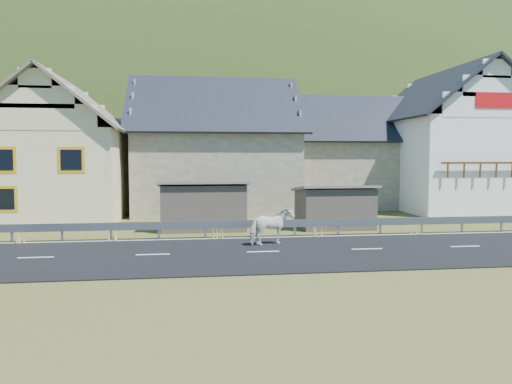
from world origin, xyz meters
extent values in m
plane|color=#454B1A|center=(0.00, 0.00, 0.00)|extent=(160.00, 160.00, 0.00)
cube|color=black|center=(0.00, 0.00, 0.02)|extent=(60.00, 7.00, 0.04)
cube|color=silver|center=(0.00, 0.00, 0.04)|extent=(60.00, 6.60, 0.01)
cube|color=#93969B|center=(0.00, 3.68, 0.58)|extent=(28.00, 0.08, 0.34)
cube|color=#93969B|center=(-10.00, 3.70, 0.35)|extent=(0.10, 0.06, 0.70)
cube|color=#93969B|center=(-8.00, 3.70, 0.35)|extent=(0.10, 0.06, 0.70)
cube|color=#93969B|center=(-6.00, 3.70, 0.35)|extent=(0.10, 0.06, 0.70)
cube|color=#93969B|center=(-4.00, 3.70, 0.35)|extent=(0.10, 0.06, 0.70)
cube|color=#93969B|center=(-2.00, 3.70, 0.35)|extent=(0.10, 0.06, 0.70)
cube|color=#93969B|center=(0.00, 3.70, 0.35)|extent=(0.10, 0.06, 0.70)
cube|color=#93969B|center=(2.00, 3.70, 0.35)|extent=(0.10, 0.06, 0.70)
cube|color=#93969B|center=(4.00, 3.70, 0.35)|extent=(0.10, 0.06, 0.70)
cube|color=#93969B|center=(6.00, 3.70, 0.35)|extent=(0.10, 0.06, 0.70)
cube|color=#93969B|center=(8.00, 3.70, 0.35)|extent=(0.10, 0.06, 0.70)
cube|color=#93969B|center=(10.00, 3.70, 0.35)|extent=(0.10, 0.06, 0.70)
cube|color=#93969B|center=(12.00, 3.70, 0.35)|extent=(0.10, 0.06, 0.70)
cube|color=brown|center=(-2.00, 6.50, 1.10)|extent=(4.30, 3.30, 2.40)
cube|color=brown|center=(4.50, 6.00, 1.00)|extent=(3.80, 2.90, 2.20)
cube|color=beige|center=(-10.00, 12.00, 2.50)|extent=(7.00, 9.00, 5.00)
cube|color=gold|center=(-11.60, 7.50, 3.40)|extent=(1.30, 0.12, 1.30)
cube|color=gold|center=(-8.40, 7.50, 3.40)|extent=(1.30, 0.12, 1.30)
cube|color=gold|center=(-11.60, 7.50, 1.50)|extent=(1.30, 0.12, 1.30)
cube|color=#B1A58C|center=(-12.00, 13.50, 6.56)|extent=(0.70, 0.70, 2.40)
cube|color=#B1A58C|center=(-1.00, 15.00, 2.50)|extent=(10.00, 9.00, 5.00)
cube|color=#B1A58C|center=(9.00, 17.00, 2.30)|extent=(9.00, 8.00, 4.60)
cube|color=white|center=(15.00, 14.00, 3.00)|extent=(8.00, 10.00, 6.00)
cube|color=red|center=(15.00, 8.97, 6.80)|extent=(2.60, 0.06, 0.90)
cube|color=brown|center=(15.00, 8.75, 3.20)|extent=(6.80, 0.12, 0.12)
ellipsoid|color=#21300D|center=(5.00, 180.00, -20.00)|extent=(440.00, 280.00, 260.00)
imported|color=white|center=(0.54, 1.40, 0.79)|extent=(1.43, 1.94, 1.49)
camera|label=1|loc=(-2.71, -18.00, 3.53)|focal=35.00mm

